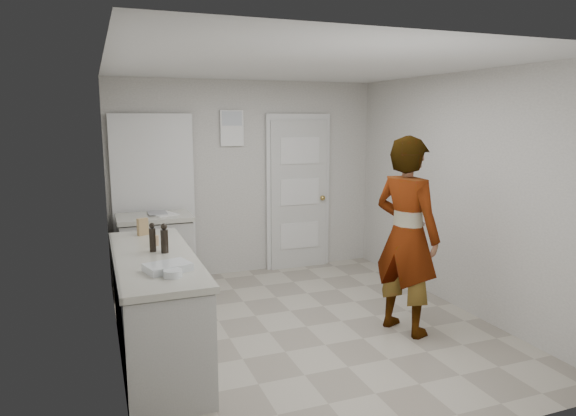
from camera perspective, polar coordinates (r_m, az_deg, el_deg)
name	(u,v)px	position (r m, az deg, el deg)	size (l,w,h in m)	color
ground	(306,326)	(5.20, 2.04, -13.02)	(4.00, 4.00, 0.00)	gray
room_shell	(236,197)	(6.65, -5.85, 1.27)	(4.00, 4.00, 4.00)	#ADABA4
main_counter	(156,312)	(4.52, -14.41, -11.15)	(0.64, 1.96, 0.93)	silver
side_counter	(156,257)	(6.20, -14.45, -5.31)	(0.84, 0.61, 0.93)	silver
person	(407,236)	(4.95, 13.03, -3.05)	(0.69, 0.45, 1.88)	silver
cake_mix_box	(143,227)	(5.09, -15.85, -2.02)	(0.10, 0.05, 0.16)	#A57F52
spice_jar	(155,241)	(4.66, -14.51, -3.52)	(0.06, 0.06, 0.09)	tan
oil_cruet_a	(164,239)	(4.38, -13.57, -3.35)	(0.06, 0.06, 0.25)	black
oil_cruet_b	(152,238)	(4.44, -14.82, -3.23)	(0.05, 0.05, 0.25)	black
baking_dish	(168,267)	(3.89, -13.23, -6.45)	(0.36, 0.30, 0.06)	silver
egg_bowl	(173,273)	(3.74, -12.68, -7.11)	(0.13, 0.13, 0.05)	silver
papers	(163,214)	(6.12, -13.70, -0.64)	(0.25, 0.32, 0.01)	white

